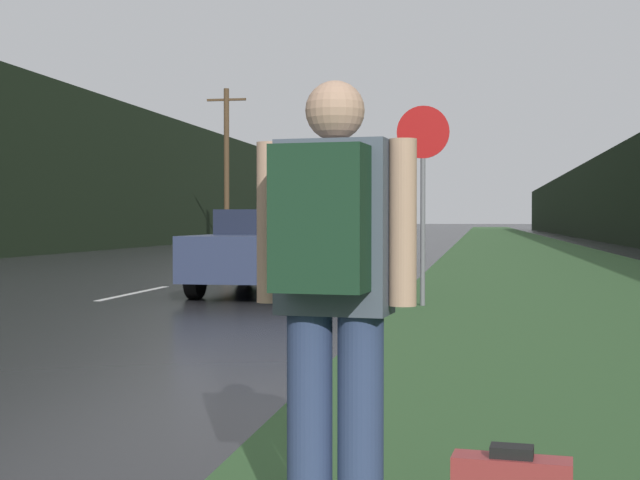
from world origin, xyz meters
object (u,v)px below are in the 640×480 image
object	(u,v)px
car_passing_near	(273,250)
car_passing_far	(362,235)
stop_sign	(423,181)
delivery_truck	(368,210)
hitchhiker_with_backpack	(332,283)

from	to	relation	value
car_passing_near	car_passing_far	bearing A→B (deg)	-90.00
stop_sign	delivery_truck	bearing A→B (deg)	98.00
car_passing_far	delivery_truck	size ratio (longest dim) A/B	0.55
hitchhiker_with_backpack	car_passing_near	size ratio (longest dim) A/B	0.37
car_passing_near	hitchhiker_with_backpack	bearing A→B (deg)	104.26
stop_sign	car_passing_far	world-z (taller)	stop_sign
car_passing_near	delivery_truck	bearing A→B (deg)	-84.76
car_passing_near	car_passing_far	xyz separation A→B (m)	(0.00, 11.71, 0.07)
hitchhiker_with_backpack	car_passing_near	distance (m)	12.04
hitchhiker_with_backpack	car_passing_far	distance (m)	23.56
car_passing_far	delivery_truck	bearing A→B (deg)	-83.12
stop_sign	delivery_truck	world-z (taller)	delivery_truck
car_passing_near	car_passing_far	distance (m)	11.71
car_passing_far	delivery_truck	distance (m)	37.29
car_passing_near	car_passing_far	size ratio (longest dim) A/B	1.02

